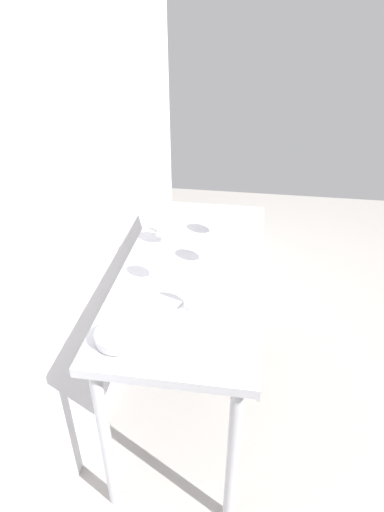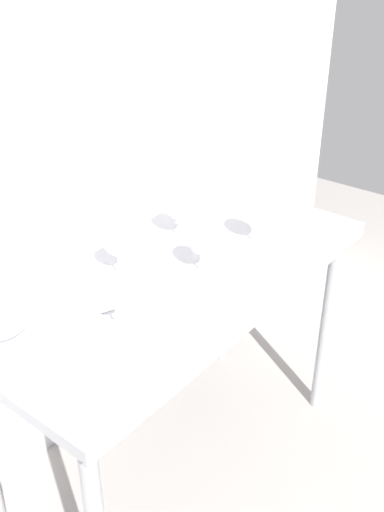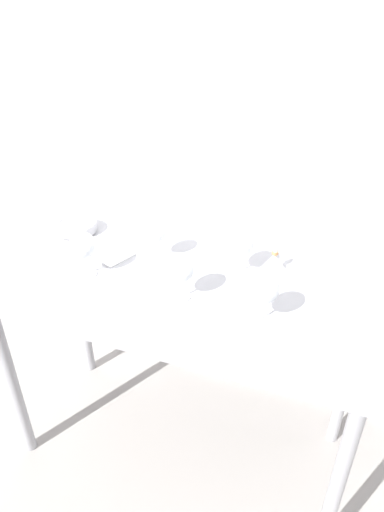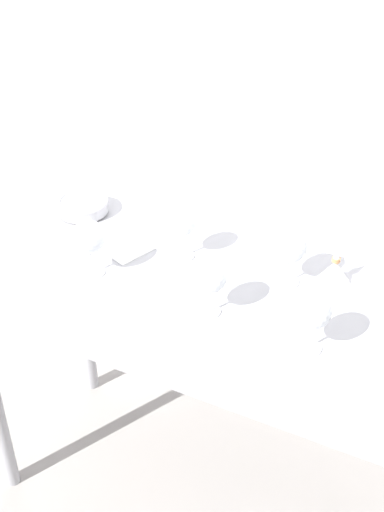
{
  "view_description": "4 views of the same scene",
  "coord_description": "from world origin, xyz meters",
  "px_view_note": "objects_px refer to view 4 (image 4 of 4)",
  "views": [
    {
      "loc": [
        -1.67,
        -0.25,
        2.01
      ],
      "look_at": [
        -0.01,
        -0.0,
        0.96
      ],
      "focal_mm": 30.23,
      "sensor_mm": 36.0,
      "label": 1
    },
    {
      "loc": [
        -1.26,
        -1.07,
        1.9
      ],
      "look_at": [
        0.02,
        -0.05,
        0.96
      ],
      "focal_mm": 42.07,
      "sensor_mm": 36.0,
      "label": 2
    },
    {
      "loc": [
        0.49,
        -1.22,
        1.83
      ],
      "look_at": [
        0.03,
        0.03,
        1.0
      ],
      "focal_mm": 31.81,
      "sensor_mm": 36.0,
      "label": 3
    },
    {
      "loc": [
        0.6,
        -1.34,
        2.06
      ],
      "look_at": [
        -0.07,
        0.03,
        0.98
      ],
      "focal_mm": 47.56,
      "sensor_mm": 36.0,
      "label": 4
    }
  ],
  "objects_px": {
    "wine_glass_near_left": "(89,238)",
    "wine_glass_far_left": "(182,223)",
    "wine_glass_near_right": "(312,312)",
    "tasting_bowl": "(83,206)",
    "wine_glass_near_center": "(210,278)",
    "tasting_sheet_upper": "(132,239)",
    "decanter_funnel": "(334,271)",
    "wine_glass_far_right": "(290,246)"
  },
  "relations": [
    {
      "from": "wine_glass_far_left",
      "to": "tasting_bowl",
      "type": "xyz_separation_m",
      "value": [
        -0.4,
        0.08,
        -0.09
      ]
    },
    {
      "from": "tasting_bowl",
      "to": "wine_glass_near_left",
      "type": "bearing_deg",
      "value": -52.39
    },
    {
      "from": "tasting_sheet_upper",
      "to": "wine_glass_near_right",
      "type": "bearing_deg",
      "value": 1.33
    },
    {
      "from": "wine_glass_far_right",
      "to": "wine_glass_near_left",
      "type": "distance_m",
      "value": 0.55
    },
    {
      "from": "wine_glass_near_right",
      "to": "wine_glass_near_center",
      "type": "distance_m",
      "value": 0.28
    },
    {
      "from": "wine_glass_near_right",
      "to": "wine_glass_near_center",
      "type": "height_order",
      "value": "wine_glass_near_right"
    },
    {
      "from": "wine_glass_near_right",
      "to": "decanter_funnel",
      "type": "relative_size",
      "value": 1.42
    },
    {
      "from": "wine_glass_far_right",
      "to": "wine_glass_near_right",
      "type": "height_order",
      "value": "wine_glass_far_right"
    },
    {
      "from": "wine_glass_near_left",
      "to": "wine_glass_near_center",
      "type": "distance_m",
      "value": 0.37
    },
    {
      "from": "wine_glass_near_left",
      "to": "tasting_sheet_upper",
      "type": "xyz_separation_m",
      "value": [
        0.01,
        0.2,
        -0.12
      ]
    },
    {
      "from": "wine_glass_far_left",
      "to": "decanter_funnel",
      "type": "height_order",
      "value": "wine_glass_far_left"
    },
    {
      "from": "tasting_sheet_upper",
      "to": "decanter_funnel",
      "type": "xyz_separation_m",
      "value": [
        0.62,
        0.06,
        0.04
      ]
    },
    {
      "from": "wine_glass_far_left",
      "to": "wine_glass_near_center",
      "type": "height_order",
      "value": "wine_glass_far_left"
    },
    {
      "from": "wine_glass_far_left",
      "to": "tasting_bowl",
      "type": "bearing_deg",
      "value": 168.76
    },
    {
      "from": "wine_glass_far_left",
      "to": "wine_glass_far_right",
      "type": "bearing_deg",
      "value": 2.55
    },
    {
      "from": "tasting_bowl",
      "to": "decanter_funnel",
      "type": "bearing_deg",
      "value": -0.47
    },
    {
      "from": "tasting_sheet_upper",
      "to": "decanter_funnel",
      "type": "bearing_deg",
      "value": 26.7
    },
    {
      "from": "tasting_sheet_upper",
      "to": "tasting_bowl",
      "type": "bearing_deg",
      "value": -175.62
    },
    {
      "from": "wine_glass_near_left",
      "to": "tasting_sheet_upper",
      "type": "height_order",
      "value": "wine_glass_near_left"
    },
    {
      "from": "wine_glass_far_left",
      "to": "decanter_funnel",
      "type": "distance_m",
      "value": 0.45
    },
    {
      "from": "wine_glass_far_left",
      "to": "tasting_sheet_upper",
      "type": "relative_size",
      "value": 0.75
    },
    {
      "from": "wine_glass_near_right",
      "to": "wine_glass_near_center",
      "type": "bearing_deg",
      "value": 175.89
    },
    {
      "from": "wine_glass_far_left",
      "to": "tasting_bowl",
      "type": "distance_m",
      "value": 0.42
    },
    {
      "from": "wine_glass_far_right",
      "to": "wine_glass_near_center",
      "type": "distance_m",
      "value": 0.25
    },
    {
      "from": "wine_glass_near_left",
      "to": "wine_glass_far_left",
      "type": "bearing_deg",
      "value": 43.26
    },
    {
      "from": "wine_glass_near_right",
      "to": "tasting_bowl",
      "type": "relative_size",
      "value": 1.01
    },
    {
      "from": "wine_glass_near_center",
      "to": "wine_glass_near_left",
      "type": "bearing_deg",
      "value": 178.14
    },
    {
      "from": "wine_glass_far_left",
      "to": "wine_glass_near_center",
      "type": "xyz_separation_m",
      "value": [
        0.18,
        -0.2,
        -0.0
      ]
    },
    {
      "from": "wine_glass_far_left",
      "to": "wine_glass_near_left",
      "type": "distance_m",
      "value": 0.27
    },
    {
      "from": "wine_glass_far_left",
      "to": "wine_glass_near_right",
      "type": "xyz_separation_m",
      "value": [
        0.46,
        -0.22,
        0.0
      ]
    },
    {
      "from": "wine_glass_near_left",
      "to": "wine_glass_near_right",
      "type": "relative_size",
      "value": 1.02
    },
    {
      "from": "wine_glass_far_right",
      "to": "wine_glass_far_left",
      "type": "xyz_separation_m",
      "value": [
        -0.32,
        -0.01,
        -0.01
      ]
    },
    {
      "from": "wine_glass_near_left",
      "to": "tasting_sheet_upper",
      "type": "relative_size",
      "value": 0.79
    },
    {
      "from": "wine_glass_far_right",
      "to": "tasting_sheet_upper",
      "type": "height_order",
      "value": "wine_glass_far_right"
    },
    {
      "from": "wine_glass_near_center",
      "to": "tasting_bowl",
      "type": "relative_size",
      "value": 0.98
    },
    {
      "from": "wine_glass_far_right",
      "to": "wine_glass_far_left",
      "type": "height_order",
      "value": "wine_glass_far_right"
    },
    {
      "from": "wine_glass_near_center",
      "to": "decanter_funnel",
      "type": "height_order",
      "value": "wine_glass_near_center"
    },
    {
      "from": "wine_glass_far_left",
      "to": "wine_glass_near_left",
      "type": "xyz_separation_m",
      "value": [
        -0.2,
        -0.19,
        0.0
      ]
    },
    {
      "from": "wine_glass_near_left",
      "to": "tasting_bowl",
      "type": "height_order",
      "value": "wine_glass_near_left"
    },
    {
      "from": "wine_glass_near_left",
      "to": "decanter_funnel",
      "type": "distance_m",
      "value": 0.69
    },
    {
      "from": "tasting_bowl",
      "to": "wine_glass_near_right",
      "type": "bearing_deg",
      "value": -19.11
    },
    {
      "from": "wine_glass_near_left",
      "to": "wine_glass_near_right",
      "type": "bearing_deg",
      "value": -2.82
    }
  ]
}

